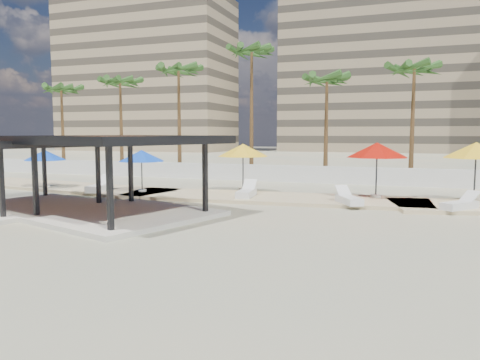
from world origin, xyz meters
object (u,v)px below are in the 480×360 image
object	(u,v)px
umbrella_a	(45,155)
umbrella_c	(377,150)
pavilion_west	(26,168)
lounger_c	(349,199)
lounger_b	(247,193)
pavilion_central	(122,169)
lounger_a	(100,187)
lounger_d	(460,205)

from	to	relation	value
umbrella_a	umbrella_c	distance (m)	19.55
pavilion_west	lounger_c	bearing A→B (deg)	37.75
pavilion_west	umbrella_a	bearing A→B (deg)	142.40
umbrella_a	lounger_b	bearing A→B (deg)	0.73
lounger_c	pavilion_central	bearing A→B (deg)	95.86
lounger_a	lounger_c	world-z (taller)	lounger_a
pavilion_central	umbrella_a	bearing A→B (deg)	164.46
pavilion_central	lounger_a	size ratio (longest dim) A/B	3.47
pavilion_west	lounger_a	bearing A→B (deg)	106.65
lounger_c	lounger_d	xyz separation A→B (m)	(4.80, -0.01, -0.00)
lounger_b	lounger_d	distance (m)	10.16
umbrella_a	umbrella_c	world-z (taller)	umbrella_c
pavilion_central	lounger_a	bearing A→B (deg)	150.58
pavilion_central	umbrella_a	xyz separation A→B (m)	(-9.89, 6.49, 0.12)
umbrella_a	lounger_c	size ratio (longest dim) A/B	1.57
pavilion_central	lounger_c	size ratio (longest dim) A/B	4.00
umbrella_c	lounger_a	distance (m)	15.51
umbrella_c	lounger_c	size ratio (longest dim) A/B	2.02
lounger_a	lounger_b	xyz separation A→B (m)	(8.71, 0.64, -0.01)
pavilion_west	lounger_a	size ratio (longest dim) A/B	3.23
umbrella_c	pavilion_west	bearing A→B (deg)	-151.52
pavilion_west	umbrella_a	size ratio (longest dim) A/B	2.38
umbrella_c	pavilion_central	bearing A→B (deg)	-137.57
lounger_a	umbrella_c	bearing A→B (deg)	-91.09
pavilion_central	lounger_a	world-z (taller)	pavilion_central
pavilion_west	lounger_a	world-z (taller)	pavilion_west
pavilion_central	lounger_d	size ratio (longest dim) A/B	4.31
pavilion_central	umbrella_c	xyz separation A→B (m)	(9.53, 8.71, 0.59)
umbrella_a	lounger_a	xyz separation A→B (m)	(4.31, -0.47, -1.75)
lounger_b	lounger_a	bearing A→B (deg)	87.72
pavilion_west	lounger_d	distance (m)	19.67
lounger_b	lounger_c	xyz separation A→B (m)	(5.34, -0.65, -0.01)
lounger_b	lounger_c	world-z (taller)	lounger_b
umbrella_c	lounger_a	xyz separation A→B (m)	(-15.11, -2.69, -2.23)
umbrella_a	lounger_b	distance (m)	13.14
pavilion_central	lounger_d	world-z (taller)	pavilion_central
lounger_a	lounger_d	xyz separation A→B (m)	(18.85, -0.02, -0.03)
lounger_c	lounger_d	distance (m)	4.80
lounger_a	umbrella_a	bearing A→B (deg)	72.56
pavilion_west	umbrella_a	xyz separation A→B (m)	(-4.33, 5.96, 0.23)
pavilion_central	umbrella_c	distance (m)	12.93
lounger_a	lounger_d	bearing A→B (deg)	-101.25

